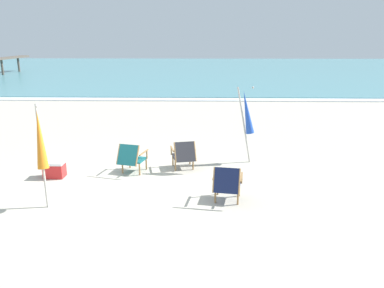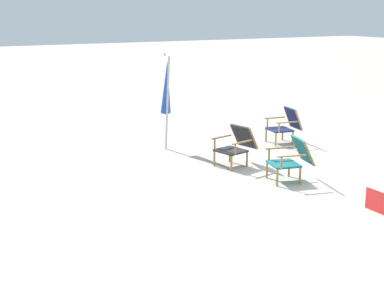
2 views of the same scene
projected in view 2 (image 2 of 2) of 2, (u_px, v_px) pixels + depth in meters
name	position (u px, v px, depth m)	size (l,w,h in m)	color
ground_plane	(340.00, 175.00, 9.90)	(80.00, 80.00, 0.00)	#B7AF9E
beach_chair_back_right	(286.00, 124.00, 12.24)	(0.68, 0.78, 0.81)	#19234C
beach_chair_front_left	(292.00, 158.00, 9.51)	(0.74, 0.86, 0.79)	#196066
beach_chair_mid_center	(237.00, 144.00, 10.47)	(0.72, 0.86, 0.78)	#28282D
umbrella_furled_blue	(167.00, 88.00, 11.32)	(0.52, 0.31, 2.09)	#B7B2A8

